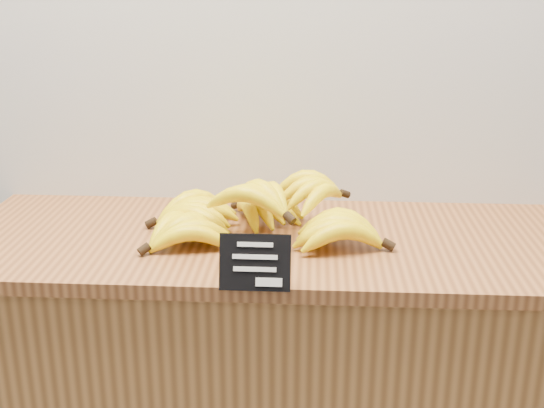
{
  "coord_description": "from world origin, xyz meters",
  "views": [
    {
      "loc": [
        0.23,
        1.35,
        1.48
      ],
      "look_at": [
        0.15,
        2.7,
        1.02
      ],
      "focal_mm": 45.0,
      "sensor_mm": 36.0,
      "label": 1
    }
  ],
  "objects": [
    {
      "name": "counter_top",
      "position": [
        0.15,
        2.75,
        0.92
      ],
      "size": [
        1.4,
        0.54,
        0.03
      ],
      "primitive_type": "cube",
      "color": "#94592D",
      "rests_on": "counter"
    },
    {
      "name": "banana_pile",
      "position": [
        0.12,
        2.75,
        0.98
      ],
      "size": [
        0.54,
        0.39,
        0.12
      ],
      "color": "yellow",
      "rests_on": "counter_top"
    },
    {
      "name": "chalkboard_sign",
      "position": [
        0.13,
        2.48,
        0.98
      ],
      "size": [
        0.13,
        0.04,
        0.1
      ],
      "primitive_type": "cube",
      "rotation": [
        -0.3,
        0.0,
        0.0
      ],
      "color": "black",
      "rests_on": "counter_top"
    }
  ]
}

